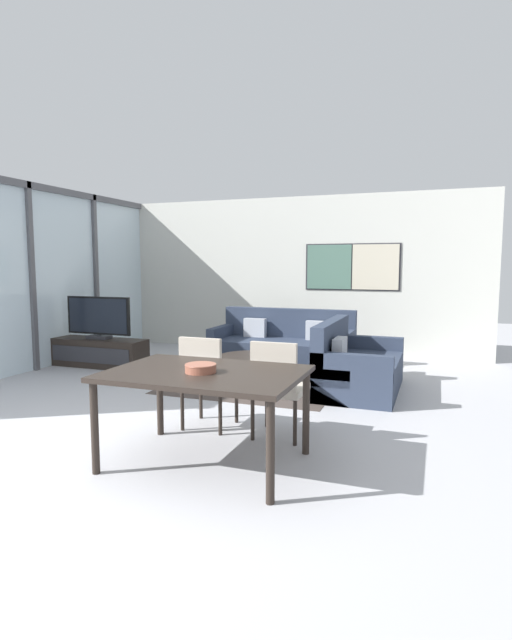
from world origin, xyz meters
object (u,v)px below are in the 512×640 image
at_px(dining_chair_left, 206,377).
at_px(fruit_bowl, 201,368).
at_px(sofa_main, 284,348).
at_px(sofa_side, 354,369).
at_px(tv_console, 100,352).
at_px(coffee_table, 254,364).
at_px(dining_table, 205,380).
at_px(dining_chair_centre, 278,383).
at_px(television, 98,318).

relative_size(dining_chair_left, fruit_bowl, 3.68).
relative_size(sofa_main, sofa_side, 1.34).
distance_m(tv_console, coffee_table, 2.72).
height_order(sofa_main, fruit_bowl, sofa_main).
xyz_separation_m(tv_console, dining_table, (3.26, -2.91, 0.47)).
distance_m(coffee_table, dining_chair_centre, 2.10).
height_order(sofa_main, dining_chair_left, dining_chair_left).
distance_m(tv_console, dining_chair_centre, 4.23).
bearing_deg(dining_chair_centre, tv_console, 149.24).
distance_m(sofa_side, dining_table, 2.88).
xyz_separation_m(tv_console, dining_chair_centre, (3.62, -2.16, 0.30)).
xyz_separation_m(sofa_side, dining_chair_centre, (-0.37, -2.01, 0.24)).
bearing_deg(fruit_bowl, dining_table, 78.85).
bearing_deg(dining_chair_left, television, 143.53).
distance_m(sofa_side, fruit_bowl, 2.95).
xyz_separation_m(sofa_side, fruit_bowl, (-0.75, -2.81, 0.51)).
bearing_deg(sofa_side, dining_table, 165.03).
height_order(television, dining_table, television).
xyz_separation_m(coffee_table, dining_chair_left, (0.19, -1.85, 0.24)).
bearing_deg(television, dining_table, -41.74).
bearing_deg(dining_table, dining_chair_centre, 64.01).
height_order(television, sofa_main, television).
relative_size(sofa_side, coffee_table, 1.57).
xyz_separation_m(tv_console, coffee_table, (2.70, -0.28, 0.06)).
relative_size(dining_table, dining_chair_left, 1.67).
height_order(tv_console, fruit_bowl, fruit_bowl).
distance_m(sofa_side, coffee_table, 1.30).
height_order(sofa_main, coffee_table, sofa_main).
height_order(tv_console, coffee_table, tv_console).
height_order(dining_table, dining_chair_centre, dining_chair_centre).
bearing_deg(sofa_side, dining_chair_left, 150.99).
xyz_separation_m(television, dining_table, (3.26, -2.91, -0.08)).
bearing_deg(dining_chair_left, tv_console, 143.54).
distance_m(television, dining_table, 4.37).
height_order(sofa_main, dining_chair_centre, dining_chair_centre).
distance_m(tv_console, sofa_main, 2.89).
xyz_separation_m(sofa_main, sofa_side, (1.29, -1.19, -0.00)).
bearing_deg(tv_console, dining_chair_centre, -30.76).
bearing_deg(coffee_table, tv_console, 174.03).
height_order(dining_table, dining_chair_left, dining_chair_left).
bearing_deg(sofa_main, fruit_bowl, -82.24).
height_order(sofa_main, dining_table, sofa_main).
xyz_separation_m(dining_chair_left, fruit_bowl, (0.35, -0.82, 0.28)).
bearing_deg(television, fruit_bowl, -42.38).
bearing_deg(television, dining_chair_left, -36.47).
height_order(dining_chair_centre, fruit_bowl, dining_chair_centre).
distance_m(dining_table, fruit_bowl, 0.12).
bearing_deg(coffee_table, dining_table, -78.03).
relative_size(tv_console, coffee_table, 1.49).
xyz_separation_m(sofa_side, dining_table, (-0.74, -2.76, 0.40)).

